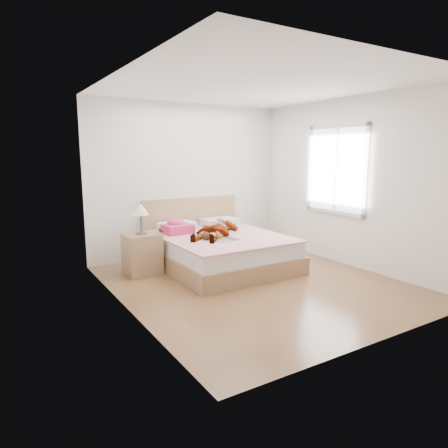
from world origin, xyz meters
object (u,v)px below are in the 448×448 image
bed (218,249)px  phone (178,222)px  nightstand (142,251)px  woman (218,227)px  towel (177,227)px  magazine (227,240)px  coffee_mug (213,236)px  plush_toy (207,236)px

bed → phone: bearing=134.0°
phone → nightstand: 0.83m
woman → nightstand: size_ratio=1.44×
woman → towel: towel is taller
magazine → coffee_mug: bearing=135.0°
plush_toy → nightstand: 0.97m
woman → coffee_mug: (-0.30, -0.37, -0.06)m
towel → plush_toy: bearing=-76.6°
bed → towel: 0.73m
plush_toy → nightstand: bearing=150.3°
phone → plush_toy: bearing=-124.8°
magazine → plush_toy: (-0.24, 0.17, 0.05)m
magazine → nightstand: bearing=149.0°
woman → phone: bearing=-171.6°
bed → nightstand: nightstand is taller
coffee_mug → plush_toy: size_ratio=0.57×
bed → magazine: bed is taller
woman → plush_toy: 0.52m
phone → towel: towel is taller
towel → magazine: 0.94m
phone → bed: bed is taller
woman → plush_toy: woman is taller
phone → coffee_mug: phone is taller
nightstand → woman: bearing=-6.0°
magazine → phone: bearing=110.8°
woman → bed: bed is taller
woman → plush_toy: size_ratio=7.21×
phone → magazine: bearing=-112.2°
woman → towel: (-0.55, 0.33, -0.01)m
plush_toy → magazine: bearing=-35.2°
magazine → plush_toy: 0.30m
coffee_mug → nightstand: (-0.92, 0.49, -0.21)m
coffee_mug → nightstand: nightstand is taller
woman → nightstand: bearing=-139.0°
magazine → plush_toy: plush_toy is taller
phone → woman: bearing=-81.6°
coffee_mug → plush_toy: (-0.09, 0.02, 0.01)m
woman → magazine: 0.54m
phone → bed: size_ratio=0.04×
plush_toy → towel: bearing=103.4°
phone → coffee_mug: size_ratio=0.71×
towel → nightstand: size_ratio=0.43×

